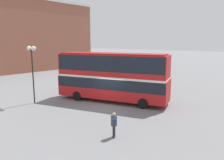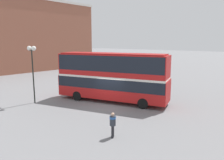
% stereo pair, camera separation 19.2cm
% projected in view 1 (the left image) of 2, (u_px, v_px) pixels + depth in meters
% --- Properties ---
extents(ground_plane, '(240.00, 240.00, 0.00)m').
position_uv_depth(ground_plane, '(108.00, 106.00, 20.13)').
color(ground_plane, slate).
extents(building_row_left, '(11.92, 30.69, 14.15)m').
position_uv_depth(building_row_left, '(16.00, 35.00, 44.30)').
color(building_row_left, '#935642').
rests_on(building_row_left, ground_plane).
extents(double_decker_bus, '(11.19, 5.92, 4.75)m').
position_uv_depth(double_decker_bus, '(112.00, 74.00, 21.23)').
color(double_decker_bus, red).
rests_on(double_decker_bus, ground_plane).
extents(pedestrian_foreground, '(0.55, 0.55, 1.60)m').
position_uv_depth(pedestrian_foreground, '(114.00, 122.00, 13.37)').
color(pedestrian_foreground, '#232328').
rests_on(pedestrian_foreground, ground_plane).
extents(street_lamp_twin_globe, '(1.27, 0.43, 5.45)m').
position_uv_depth(street_lamp_twin_globe, '(32.00, 57.00, 20.32)').
color(street_lamp_twin_globe, black).
rests_on(street_lamp_twin_globe, ground_plane).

